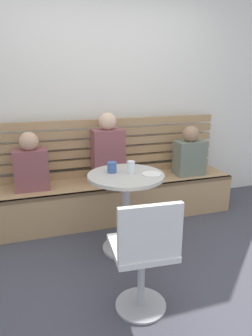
{
  "coord_description": "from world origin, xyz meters",
  "views": [
    {
      "loc": [
        -0.87,
        -1.91,
        1.56
      ],
      "look_at": [
        -0.05,
        0.66,
        0.75
      ],
      "focal_mm": 32.5,
      "sensor_mm": 36.0,
      "label": 1
    }
  ],
  "objects_px": {
    "white_chair": "(144,253)",
    "person_adult": "(108,151)",
    "cafe_table": "(126,198)",
    "cup_mug_blue": "(112,167)",
    "person_child_left": "(31,165)",
    "plate_small": "(152,174)",
    "booth_bench": "(116,199)",
    "person_child_middle": "(190,154)",
    "cup_water_clear": "(131,167)"
  },
  "relations": [
    {
      "from": "person_child_middle",
      "to": "cup_water_clear",
      "type": "distance_m",
      "value": 1.14
    },
    {
      "from": "cup_mug_blue",
      "to": "cup_water_clear",
      "type": "relative_size",
      "value": 0.86
    },
    {
      "from": "person_adult",
      "to": "person_child_middle",
      "type": "xyz_separation_m",
      "value": [
        0.97,
        -0.06,
        -0.09
      ]
    },
    {
      "from": "booth_bench",
      "to": "cup_mug_blue",
      "type": "xyz_separation_m",
      "value": [
        -0.2,
        -0.6,
        0.57
      ]
    },
    {
      "from": "white_chair",
      "to": "cup_mug_blue",
      "type": "xyz_separation_m",
      "value": [
        0.03,
        0.9,
        0.32
      ]
    },
    {
      "from": "white_chair",
      "to": "person_child_left",
      "type": "distance_m",
      "value": 1.67
    },
    {
      "from": "person_child_middle",
      "to": "plate_small",
      "type": "bearing_deg",
      "value": -136.8
    },
    {
      "from": "cafe_table",
      "to": "plate_small",
      "type": "height_order",
      "value": "plate_small"
    },
    {
      "from": "booth_bench",
      "to": "person_child_left",
      "type": "xyz_separation_m",
      "value": [
        -0.89,
        0.02,
        0.48
      ]
    },
    {
      "from": "cup_mug_blue",
      "to": "plate_small",
      "type": "xyz_separation_m",
      "value": [
        0.31,
        -0.17,
        -0.04
      ]
    },
    {
      "from": "cafe_table",
      "to": "person_child_middle",
      "type": "bearing_deg",
      "value": 33.33
    },
    {
      "from": "booth_bench",
      "to": "plate_small",
      "type": "height_order",
      "value": "plate_small"
    },
    {
      "from": "booth_bench",
      "to": "plate_small",
      "type": "bearing_deg",
      "value": -81.62
    },
    {
      "from": "person_child_left",
      "to": "cup_mug_blue",
      "type": "height_order",
      "value": "person_child_left"
    },
    {
      "from": "white_chair",
      "to": "plate_small",
      "type": "xyz_separation_m",
      "value": [
        0.34,
        0.73,
        0.28
      ]
    },
    {
      "from": "white_chair",
      "to": "cup_mug_blue",
      "type": "relative_size",
      "value": 8.95
    },
    {
      "from": "booth_bench",
      "to": "white_chair",
      "type": "bearing_deg",
      "value": -98.75
    },
    {
      "from": "cup_water_clear",
      "to": "plate_small",
      "type": "xyz_separation_m",
      "value": [
        0.16,
        -0.1,
        -0.05
      ]
    },
    {
      "from": "white_chair",
      "to": "person_child_left",
      "type": "height_order",
      "value": "person_child_left"
    },
    {
      "from": "white_chair",
      "to": "cup_water_clear",
      "type": "height_order",
      "value": "same"
    },
    {
      "from": "white_chair",
      "to": "person_child_left",
      "type": "relative_size",
      "value": 1.42
    },
    {
      "from": "person_child_left",
      "to": "person_child_middle",
      "type": "bearing_deg",
      "value": -1.54
    },
    {
      "from": "booth_bench",
      "to": "person_child_middle",
      "type": "height_order",
      "value": "person_child_middle"
    },
    {
      "from": "white_chair",
      "to": "person_adult",
      "type": "height_order",
      "value": "person_adult"
    },
    {
      "from": "cafe_table",
      "to": "cup_mug_blue",
      "type": "bearing_deg",
      "value": 138.19
    },
    {
      "from": "person_child_left",
      "to": "cup_water_clear",
      "type": "xyz_separation_m",
      "value": [
        0.84,
        -0.69,
        0.09
      ]
    },
    {
      "from": "cup_water_clear",
      "to": "person_child_middle",
      "type": "bearing_deg",
      "value": 34.02
    },
    {
      "from": "booth_bench",
      "to": "person_adult",
      "type": "bearing_deg",
      "value": 155.84
    },
    {
      "from": "booth_bench",
      "to": "cafe_table",
      "type": "distance_m",
      "value": 0.76
    },
    {
      "from": "cup_mug_blue",
      "to": "white_chair",
      "type": "bearing_deg",
      "value": -92.01
    },
    {
      "from": "cafe_table",
      "to": "person_adult",
      "type": "height_order",
      "value": "person_adult"
    },
    {
      "from": "cafe_table",
      "to": "cup_mug_blue",
      "type": "xyz_separation_m",
      "value": [
        -0.1,
        0.09,
        0.27
      ]
    },
    {
      "from": "cafe_table",
      "to": "cup_mug_blue",
      "type": "height_order",
      "value": "cup_mug_blue"
    },
    {
      "from": "person_child_middle",
      "to": "cup_mug_blue",
      "type": "relative_size",
      "value": 6.13
    },
    {
      "from": "person_child_left",
      "to": "plate_small",
      "type": "relative_size",
      "value": 3.53
    },
    {
      "from": "cafe_table",
      "to": "plate_small",
      "type": "relative_size",
      "value": 4.35
    },
    {
      "from": "person_adult",
      "to": "plate_small",
      "type": "relative_size",
      "value": 4.47
    },
    {
      "from": "booth_bench",
      "to": "white_chair",
      "type": "height_order",
      "value": "white_chair"
    },
    {
      "from": "cafe_table",
      "to": "cup_water_clear",
      "type": "distance_m",
      "value": 0.28
    },
    {
      "from": "booth_bench",
      "to": "white_chair",
      "type": "xyz_separation_m",
      "value": [
        -0.23,
        -1.5,
        0.24
      ]
    },
    {
      "from": "cafe_table",
      "to": "person_child_left",
      "type": "bearing_deg",
      "value": 138.32
    },
    {
      "from": "cup_water_clear",
      "to": "cup_mug_blue",
      "type": "bearing_deg",
      "value": 154.96
    },
    {
      "from": "cafe_table",
      "to": "white_chair",
      "type": "distance_m",
      "value": 0.83
    },
    {
      "from": "person_child_middle",
      "to": "cup_water_clear",
      "type": "relative_size",
      "value": 5.3
    },
    {
      "from": "person_child_middle",
      "to": "cup_water_clear",
      "type": "height_order",
      "value": "person_child_middle"
    },
    {
      "from": "white_chair",
      "to": "cup_mug_blue",
      "type": "height_order",
      "value": "white_chair"
    },
    {
      "from": "person_child_left",
      "to": "cup_mug_blue",
      "type": "relative_size",
      "value": 6.32
    },
    {
      "from": "cup_water_clear",
      "to": "person_adult",
      "type": "bearing_deg",
      "value": 92.36
    },
    {
      "from": "person_child_left",
      "to": "plate_small",
      "type": "xyz_separation_m",
      "value": [
        1.0,
        -0.79,
        0.04
      ]
    },
    {
      "from": "booth_bench",
      "to": "person_adult",
      "type": "relative_size",
      "value": 3.55
    }
  ]
}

